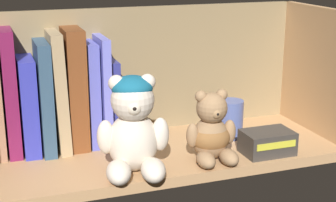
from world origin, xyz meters
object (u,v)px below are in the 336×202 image
Objects in this scene: book_6 at (57,89)px; book_5 at (43,95)px; book_9 at (101,89)px; pillar_candle at (230,119)px; book_3 at (10,91)px; teddy_bear_larger at (133,127)px; book_4 at (28,104)px; small_product_box at (267,142)px; book_7 at (74,87)px; teddy_bear_smaller at (211,133)px; book_8 at (90,93)px; book_10 at (112,100)px.

book_5 is at bearing 180.00° from book_6.
book_9 is 2.74× the size of pillar_candle.
teddy_bear_larger is (19.46, -17.54, -3.75)cm from book_3.
book_4 is 1.94× the size of small_product_box.
book_5 is at bearing 180.00° from book_9.
book_9 is (8.84, 0.00, -0.75)cm from book_6.
small_product_box is (39.99, -17.92, -8.57)cm from book_5.
teddy_bear_smaller is (22.50, -16.97, -6.59)cm from book_7.
teddy_bear_larger is (7.24, -17.54, -3.52)cm from book_7.
book_8 is (15.47, 0.00, -1.67)cm from book_3.
book_5 is 38.55cm from pillar_candle.
book_8 is (6.55, 0.00, -1.26)cm from book_6.
book_10 is 17.55cm from teddy_bear_larger.
book_10 is (10.98, 0.00, -3.23)cm from book_6.
pillar_candle is (37.26, -7.18, -6.84)cm from book_5.
book_5 reaches higher than pillar_candle.
book_9 is at bearing 0.00° from book_6.
pillar_candle is (40.36, -7.18, -5.36)cm from book_4.
book_7 reaches higher than book_5.
teddy_bear_smaller is at bearing -48.88° from book_10.
teddy_bear_smaller is at bearing 2.15° from teddy_bear_larger.
book_5 is 9.25cm from book_8.
book_7 is (12.22, 0.00, -0.23)cm from book_3.
book_10 is at bearing 0.00° from book_5.
book_10 is 2.12× the size of pillar_candle.
teddy_bear_larger is at bearing -42.04° from book_3.
book_7 is 1.40× the size of book_10.
book_5 is at bearing 180.00° from book_7.
small_product_box is (11.50, -0.95, -3.02)cm from teddy_bear_smaller.
book_7 is at bearing 180.00° from book_8.
teddy_bear_smaller is (25.80, -16.97, -6.42)cm from book_6.
book_6 is 42.44cm from small_product_box.
small_product_box is at bearing -75.70° from pillar_candle.
book_7 is 39.62cm from small_product_box.
book_4 is 1.39× the size of teddy_bear_smaller.
book_4 reaches higher than teddy_bear_larger.
book_4 is at bearing 157.42° from small_product_box.
book_7 is (3.29, 0.00, 0.17)cm from book_6.
book_4 reaches higher than pillar_candle.
book_7 is 1.14× the size of book_8.
teddy_bear_larger is 2.20× the size of pillar_candle.
book_4 reaches higher than book_10.
book_5 is (3.11, 0.00, 1.48)cm from book_4.
book_3 is at bearing 153.95° from teddy_bear_smaller.
book_6 reaches higher than book_10.
book_7 is 2.46× the size of small_product_box.
book_10 reaches higher than teddy_bear_smaller.
teddy_bear_smaller is (16.95, -16.97, -5.66)cm from book_9.
book_10 is 1.76× the size of small_product_box.
book_3 reaches higher than book_6.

